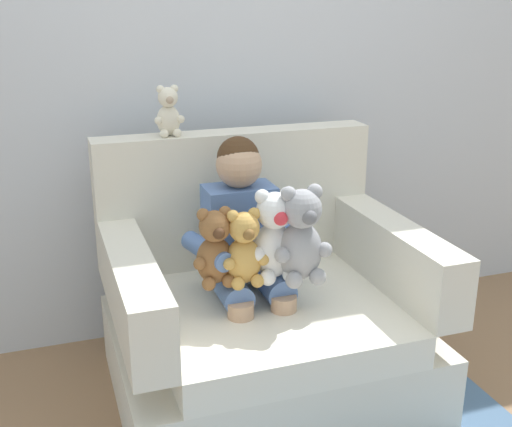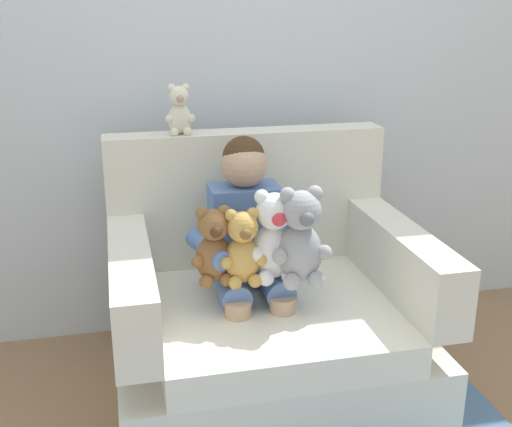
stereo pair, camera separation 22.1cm
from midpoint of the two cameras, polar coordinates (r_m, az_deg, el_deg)
ground_plane at (r=2.61m, az=3.58°, el=-15.47°), size 8.00×8.00×0.00m
back_wall at (r=2.82m, az=0.13°, el=15.36°), size 6.00×0.10×2.60m
armchair at (r=2.49m, az=3.41°, el=-9.08°), size 1.13×0.92×0.95m
seated_child at (r=2.37m, az=2.00°, el=-2.28°), size 0.45×0.39×0.82m
plush_honey at (r=2.21m, az=1.67°, el=-3.23°), size 0.16×0.13×0.28m
plush_white at (r=2.24m, az=4.49°, el=-2.22°), size 0.20×0.16×0.33m
plush_brown at (r=2.21m, az=-0.89°, el=-3.08°), size 0.17×0.14×0.28m
plush_grey at (r=2.22m, az=6.82°, el=-2.30°), size 0.21×0.17×0.35m
plush_cream_on_backrest at (r=2.52m, az=-4.28°, el=9.01°), size 0.12×0.09×0.20m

